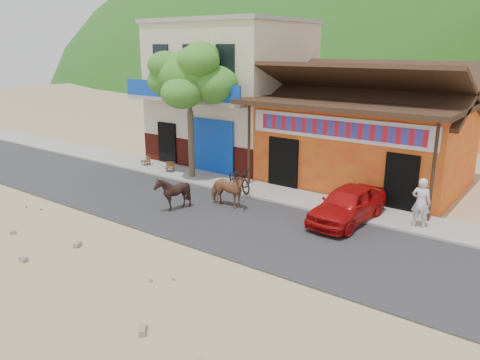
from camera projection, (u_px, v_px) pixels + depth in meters
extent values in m
plane|color=#9E825B|center=(176.00, 243.00, 14.57)|extent=(120.00, 120.00, 0.00)
cube|color=#28282B|center=(226.00, 220.00, 16.49)|extent=(60.00, 5.00, 0.04)
cube|color=gray|center=(279.00, 194.00, 19.18)|extent=(60.00, 2.00, 0.12)
cube|color=orange|center=(366.00, 143.00, 20.64)|extent=(8.00, 6.00, 3.60)
cube|color=beige|center=(232.00, 94.00, 24.47)|extent=(7.00, 6.00, 7.00)
imported|color=#92583A|center=(227.00, 190.00, 17.53)|extent=(1.65, 0.91, 1.33)
imported|color=black|center=(173.00, 193.00, 17.24)|extent=(1.57, 1.53, 1.31)
imported|color=#A90C0C|center=(348.00, 204.00, 16.06)|extent=(1.70, 3.81, 1.27)
imported|color=black|center=(239.00, 179.00, 19.35)|extent=(1.99, 1.48, 1.00)
imported|color=silver|center=(421.00, 203.00, 15.36)|extent=(0.64, 0.44, 1.68)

